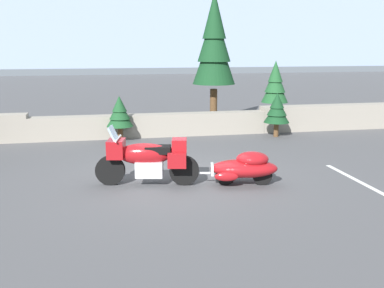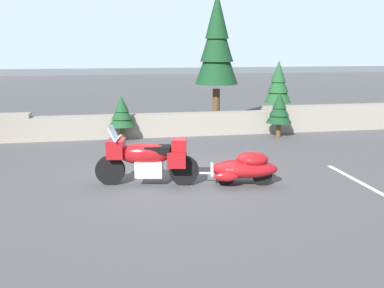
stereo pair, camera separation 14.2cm
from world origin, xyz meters
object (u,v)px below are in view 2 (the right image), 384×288
Objects in this scene: touring_motorcycle at (146,158)px; pine_tree_tall at (217,43)px; pine_tree_secondary at (278,84)px; car_shaped_trailer at (244,167)px.

touring_motorcycle is 0.46× the size of pine_tree_tall.
pine_tree_tall is at bearing -168.24° from pine_tree_secondary.
touring_motorcycle is at bearing -128.42° from pine_tree_secondary.
car_shaped_trailer is (2.13, -0.44, -0.21)m from touring_motorcycle.
pine_tree_secondary is (3.84, 7.97, 1.15)m from car_shaped_trailer.
pine_tree_tall reaches higher than pine_tree_secondary.
touring_motorcycle is 8.11m from pine_tree_tall.
pine_tree_tall is (3.28, 6.97, 2.53)m from touring_motorcycle.
car_shaped_trailer is at bearing -98.86° from pine_tree_tall.
pine_tree_secondary reaches higher than car_shaped_trailer.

